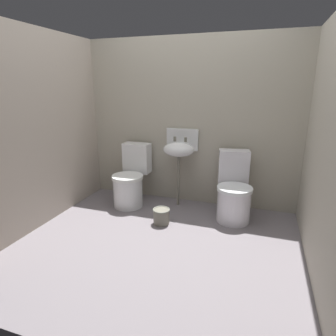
{
  "coord_description": "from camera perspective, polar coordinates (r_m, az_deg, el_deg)",
  "views": [
    {
      "loc": [
        0.9,
        -2.4,
        1.53
      ],
      "look_at": [
        0.0,
        0.29,
        0.7
      ],
      "focal_mm": 30.34,
      "sensor_mm": 36.0,
      "label": 1
    }
  ],
  "objects": [
    {
      "name": "ground_plane",
      "position": [
        3.01,
        -1.8,
        -15.15
      ],
      "size": [
        3.16,
        2.68,
        0.08
      ],
      "primitive_type": "cube",
      "color": "slate"
    },
    {
      "name": "wall_back",
      "position": [
        3.73,
        4.5,
        9.0
      ],
      "size": [
        3.16,
        0.1,
        2.11
      ],
      "primitive_type": "cube",
      "color": "#A49E8C",
      "rests_on": "ground"
    },
    {
      "name": "wall_left",
      "position": [
        3.45,
        -24.35,
        7.0
      ],
      "size": [
        0.1,
        2.48,
        2.11
      ],
      "primitive_type": "cube",
      "color": "#A5998B",
      "rests_on": "ground"
    },
    {
      "name": "wall_right",
      "position": [
        2.6,
        29.95,
        3.61
      ],
      "size": [
        0.1,
        2.48,
        2.11
      ],
      "primitive_type": "cube",
      "color": "#A49D8D",
      "rests_on": "ground"
    },
    {
      "name": "toilet_left",
      "position": [
        3.77,
        -7.49,
        -2.53
      ],
      "size": [
        0.4,
        0.59,
        0.78
      ],
      "rotation": [
        0.0,
        0.0,
        3.13
      ],
      "color": "silver",
      "rests_on": "ground"
    },
    {
      "name": "toilet_right",
      "position": [
        3.42,
        13.05,
        -4.79
      ],
      "size": [
        0.48,
        0.65,
        0.78
      ],
      "rotation": [
        0.0,
        0.0,
        3.33
      ],
      "color": "silver",
      "rests_on": "ground"
    },
    {
      "name": "sink",
      "position": [
        3.6,
        2.28,
        3.9
      ],
      "size": [
        0.42,
        0.35,
        0.99
      ],
      "color": "slate",
      "rests_on": "ground"
    },
    {
      "name": "bucket",
      "position": [
        3.28,
        -1.35,
        -9.59
      ],
      "size": [
        0.2,
        0.2,
        0.18
      ],
      "color": "slate",
      "rests_on": "ground"
    }
  ]
}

